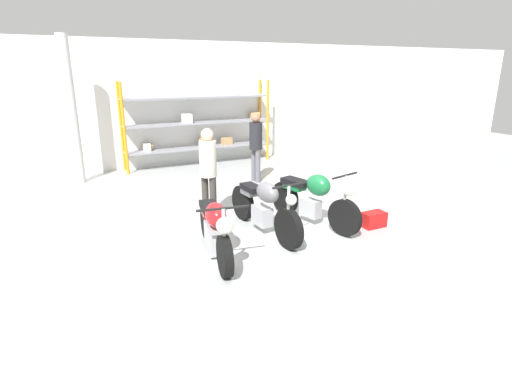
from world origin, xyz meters
The scene contains 10 objects.
ground_plane centered at (0.00, 0.00, 0.00)m, with size 30.00×30.00×0.00m, color #B2B7B7.
back_wall centered at (0.00, 6.19, 1.80)m, with size 30.00×0.08×3.60m.
shelving_rack centered at (0.76, 5.82, 1.21)m, with size 4.46×0.63×2.48m.
support_pillar centered at (-2.68, 5.22, 1.80)m, with size 0.28×0.28×3.60m.
motorcycle_red centered at (-1.05, -0.30, 0.45)m, with size 0.72×2.01×1.01m.
motorcycle_grey centered at (0.05, 0.18, 0.49)m, with size 0.56×2.22×1.06m.
motorcycle_green centered at (1.07, 0.14, 0.53)m, with size 0.79×2.11×1.09m.
person_browsing centered at (-0.58, 1.27, 1.04)m, with size 0.45×0.45×1.76m.
person_near_rack centered at (1.42, 3.30, 1.04)m, with size 0.36×0.36×1.75m.
toolbox centered at (1.99, -0.47, 0.14)m, with size 0.44×0.26×0.28m.
Camera 1 is at (-2.99, -5.68, 2.78)m, focal length 28.00 mm.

